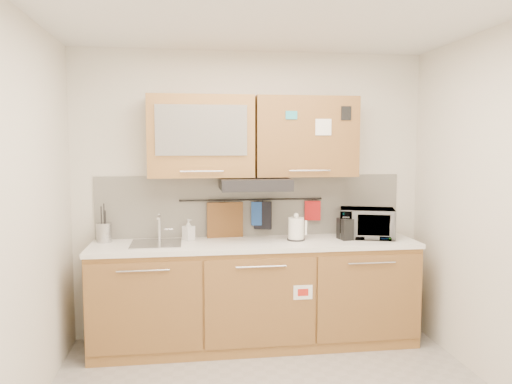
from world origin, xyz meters
name	(u,v)px	position (x,y,z in m)	size (l,w,h in m)	color
ceiling	(283,5)	(0.00, 0.00, 2.60)	(3.20, 3.20, 0.00)	white
wall_back	(251,195)	(0.00, 1.50, 1.30)	(3.20, 3.20, 0.00)	silver
wall_left	(11,224)	(-1.60, 0.00, 1.30)	(3.00, 3.00, 0.00)	silver
base_cabinet	(256,299)	(0.00, 1.19, 0.41)	(2.80, 0.64, 0.88)	#AD743D
countertop	(256,244)	(0.00, 1.19, 0.90)	(2.82, 0.62, 0.04)	white
backsplash	(251,206)	(0.00, 1.49, 1.20)	(2.80, 0.02, 0.56)	silver
upper_cabinets	(253,137)	(0.00, 1.32, 1.83)	(1.82, 0.37, 0.70)	#AD743D
range_hood	(255,184)	(0.00, 1.25, 1.42)	(0.60, 0.46, 0.10)	black
sink	(156,244)	(-0.85, 1.21, 0.92)	(0.42, 0.40, 0.26)	silver
utensil_rail	(252,200)	(0.00, 1.45, 1.26)	(0.02, 0.02, 1.30)	black
utensil_crock	(104,232)	(-1.30, 1.36, 1.01)	(0.16, 0.16, 0.33)	#AEAEB2
kettle	(296,229)	(0.36, 1.22, 1.02)	(0.17, 0.16, 0.24)	white
toaster	(353,228)	(0.88, 1.20, 1.02)	(0.27, 0.19, 0.19)	black
microwave	(367,223)	(1.02, 1.25, 1.05)	(0.48, 0.32, 0.26)	#999999
soap_bottle	(189,230)	(-0.58, 1.35, 1.01)	(0.08, 0.09, 0.19)	#999999
cutting_board	(225,225)	(-0.25, 1.44, 1.04)	(0.33, 0.02, 0.40)	brown
oven_mitt	(258,214)	(0.06, 1.44, 1.13)	(0.13, 0.03, 0.21)	navy
dark_pouch	(263,215)	(0.10, 1.44, 1.11)	(0.16, 0.05, 0.25)	black
pot_holder	(313,211)	(0.57, 1.44, 1.15)	(0.15, 0.02, 0.18)	#AC1617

